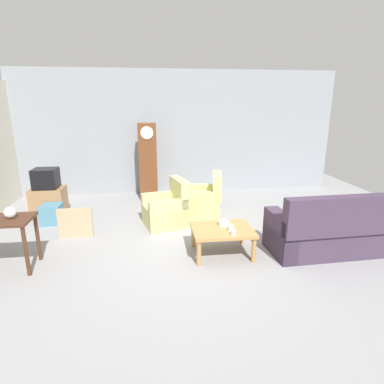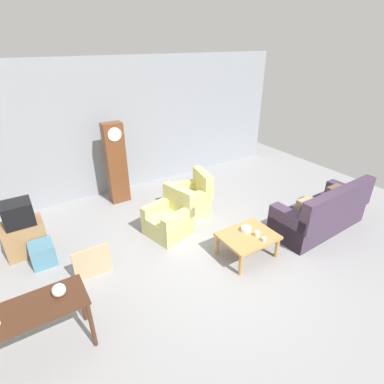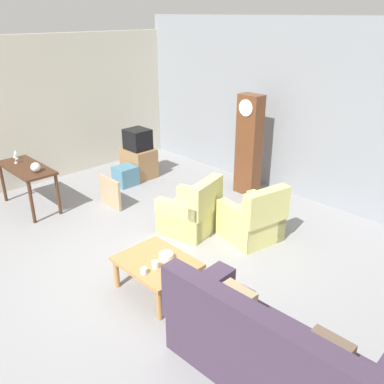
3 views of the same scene
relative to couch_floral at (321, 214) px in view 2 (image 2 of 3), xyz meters
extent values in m
plane|color=gray|center=(-2.18, 0.46, -0.35)|extent=(10.40, 10.40, 0.00)
cube|color=gray|center=(-2.18, 4.06, 1.25)|extent=(8.40, 0.16, 3.20)
cube|color=#423347|center=(0.00, 0.07, -0.13)|extent=(2.13, 0.92, 0.44)
cube|color=#423347|center=(0.01, -0.29, 0.39)|extent=(2.11, 0.28, 0.60)
cube|color=#423347|center=(0.93, 0.10, -0.01)|extent=(0.27, 0.85, 0.68)
cube|color=#423347|center=(-0.93, 0.03, -0.01)|extent=(0.27, 0.85, 0.68)
cube|color=brown|center=(0.48, 0.14, 0.27)|extent=(0.36, 0.13, 0.36)
cube|color=#9E8966|center=(-0.48, 0.10, 0.27)|extent=(0.36, 0.13, 0.36)
cube|color=#CCC67A|center=(-2.71, 1.53, -0.15)|extent=(0.92, 0.92, 0.40)
cube|color=#CCC67A|center=(-2.40, 1.61, 0.31)|extent=(0.36, 0.78, 0.52)
cube|color=#CCC67A|center=(-2.78, 1.82, -0.05)|extent=(0.78, 0.34, 0.60)
cube|color=#CCC67A|center=(-2.64, 1.24, -0.05)|extent=(0.78, 0.34, 0.60)
cube|color=#D9D379|center=(-1.87, 2.06, -0.15)|extent=(0.89, 0.89, 0.40)
cube|color=#D9D379|center=(-1.56, 1.99, 0.31)|extent=(0.32, 0.78, 0.52)
cube|color=#D9D379|center=(-1.81, 2.35, -0.05)|extent=(0.78, 0.30, 0.60)
cube|color=#D9D379|center=(-1.93, 1.76, -0.05)|extent=(0.78, 0.30, 0.60)
cube|color=#B27F47|center=(-1.84, 0.16, 0.06)|extent=(0.96, 0.76, 0.05)
cylinder|color=#B27F47|center=(-2.27, -0.16, -0.16)|extent=(0.07, 0.07, 0.39)
cylinder|color=#B27F47|center=(-1.42, -0.16, -0.16)|extent=(0.07, 0.07, 0.39)
cylinder|color=#B27F47|center=(-2.27, 0.49, -0.16)|extent=(0.07, 0.07, 0.39)
cylinder|color=#B27F47|center=(-1.42, 0.49, -0.16)|extent=(0.07, 0.07, 0.39)
cube|color=#472819|center=(-5.30, 0.08, 0.41)|extent=(1.30, 0.56, 0.04)
cylinder|color=#472819|center=(-4.69, -0.15, 0.02)|extent=(0.06, 0.06, 0.74)
cylinder|color=#472819|center=(-4.69, 0.32, 0.02)|extent=(0.06, 0.06, 0.74)
cube|color=brown|center=(-3.02, 3.40, 0.60)|extent=(0.44, 0.28, 1.90)
cylinder|color=silver|center=(-3.02, 3.25, 1.33)|extent=(0.30, 0.02, 0.30)
cube|color=#997047|center=(-5.17, 2.42, -0.05)|extent=(0.68, 0.52, 0.61)
cube|color=black|center=(-5.17, 2.42, 0.47)|extent=(0.48, 0.44, 0.42)
cube|color=tan|center=(-4.33, 1.13, -0.08)|extent=(0.60, 0.05, 0.55)
cube|color=teal|center=(-4.98, 1.92, -0.16)|extent=(0.39, 0.42, 0.39)
sphere|color=silver|center=(-4.93, 0.11, 0.51)|extent=(0.16, 0.16, 0.16)
cylinder|color=white|center=(-1.73, 0.05, 0.14)|extent=(0.08, 0.08, 0.10)
cylinder|color=silver|center=(-1.74, -0.12, 0.13)|extent=(0.08, 0.08, 0.07)
cylinder|color=white|center=(-1.79, 0.27, 0.13)|extent=(0.18, 0.18, 0.08)
camera|label=1|loc=(-2.90, -4.35, 1.99)|focal=29.19mm
camera|label=2|loc=(-5.01, -2.96, 3.17)|focal=27.99mm
camera|label=3|loc=(1.52, -2.50, 2.90)|focal=38.28mm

